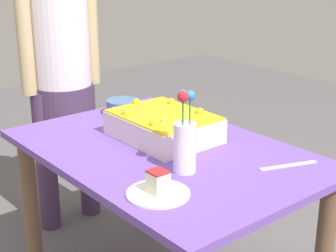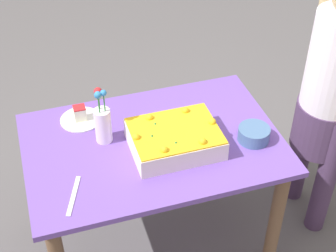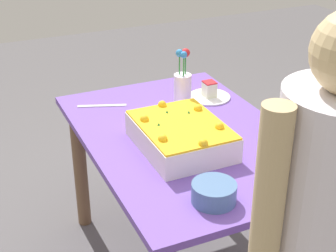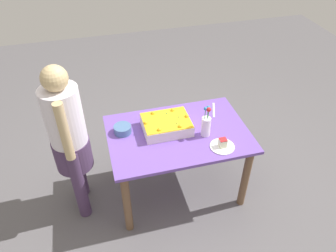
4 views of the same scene
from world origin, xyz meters
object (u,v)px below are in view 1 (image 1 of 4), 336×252
(flower_vase, at_px, (185,143))
(cake_knife, at_px, (289,165))
(sheet_cake, at_px, (164,126))
(fruit_bowl, at_px, (123,107))
(person_standing, at_px, (62,75))
(serving_plate_with_slice, at_px, (158,189))

(flower_vase, bearing_deg, cake_knife, -122.33)
(sheet_cake, distance_m, cake_knife, 0.54)
(fruit_bowl, relative_size, person_standing, 0.10)
(sheet_cake, bearing_deg, cake_knife, -161.91)
(sheet_cake, bearing_deg, serving_plate_with_slice, 138.94)
(serving_plate_with_slice, distance_m, person_standing, 1.27)
(serving_plate_with_slice, distance_m, fruit_bowl, 0.87)
(serving_plate_with_slice, relative_size, fruit_bowl, 1.35)
(serving_plate_with_slice, distance_m, flower_vase, 0.22)
(cake_knife, xyz_separation_m, flower_vase, (0.20, 0.32, 0.11))
(flower_vase, xyz_separation_m, person_standing, (1.14, -0.14, 0.01))
(serving_plate_with_slice, relative_size, flower_vase, 0.69)
(serving_plate_with_slice, height_order, flower_vase, flower_vase)
(fruit_bowl, bearing_deg, serving_plate_with_slice, 152.58)
(flower_vase, xyz_separation_m, fruit_bowl, (0.69, -0.22, -0.08))
(flower_vase, bearing_deg, sheet_cake, -26.72)
(fruit_bowl, bearing_deg, cake_knife, -173.15)
(cake_knife, bearing_deg, person_standing, 118.12)
(serving_plate_with_slice, xyz_separation_m, cake_knife, (-0.12, -0.51, -0.02))
(serving_plate_with_slice, bearing_deg, person_standing, -15.05)
(cake_knife, xyz_separation_m, fruit_bowl, (0.90, 0.11, 0.03))
(sheet_cake, bearing_deg, fruit_bowl, -8.94)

